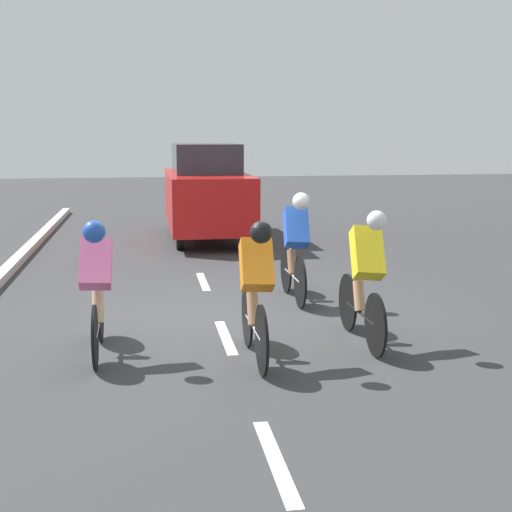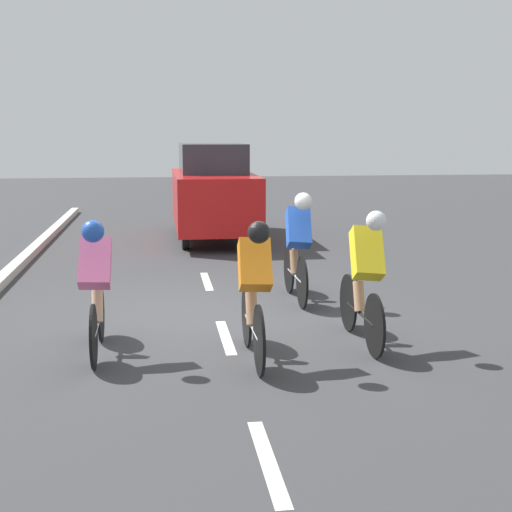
{
  "view_description": "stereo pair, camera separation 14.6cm",
  "coord_description": "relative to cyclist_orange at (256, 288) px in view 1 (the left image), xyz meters",
  "views": [
    {
      "loc": [
        0.89,
        8.93,
        2.34
      ],
      "look_at": [
        -0.36,
        0.98,
        0.95
      ],
      "focal_mm": 50.0,
      "sensor_mm": 36.0,
      "label": 1
    },
    {
      "loc": [
        0.75,
        8.95,
        2.34
      ],
      "look_at": [
        -0.36,
        0.98,
        0.95
      ],
      "focal_mm": 50.0,
      "sensor_mm": 36.0,
      "label": 2
    }
  ],
  "objects": [
    {
      "name": "ground_plane",
      "position": [
        0.21,
        -1.92,
        -0.78
      ],
      "size": [
        60.0,
        60.0,
        0.0
      ],
      "primitive_type": "plane",
      "color": "#38383A"
    },
    {
      "name": "cyclist_orange",
      "position": [
        0.0,
        0.0,
        0.0
      ],
      "size": [
        0.34,
        1.69,
        1.5
      ],
      "color": "black",
      "rests_on": "ground"
    },
    {
      "name": "cyclist_yellow",
      "position": [
        -1.29,
        -0.43,
        0.02
      ],
      "size": [
        0.37,
        1.73,
        1.54
      ],
      "color": "black",
      "rests_on": "ground"
    },
    {
      "name": "cyclist_blue",
      "position": [
        -0.96,
        -2.59,
        0.04
      ],
      "size": [
        0.36,
        1.68,
        1.55
      ],
      "color": "black",
      "rests_on": "ground"
    },
    {
      "name": "support_car",
      "position": [
        -0.27,
        -8.81,
        0.28
      ],
      "size": [
        1.7,
        4.41,
        2.11
      ],
      "color": "black",
      "rests_on": "ground"
    },
    {
      "name": "lane_stripe_mid",
      "position": [
        0.21,
        -0.94,
        -0.78
      ],
      "size": [
        0.12,
        1.4,
        0.01
      ],
      "primitive_type": "cube",
      "color": "white",
      "rests_on": "ground"
    },
    {
      "name": "lane_stripe_near",
      "position": [
        0.21,
        2.26,
        -0.78
      ],
      "size": [
        0.12,
        1.4,
        0.01
      ],
      "primitive_type": "cube",
      "color": "white",
      "rests_on": "ground"
    },
    {
      "name": "lane_stripe_far",
      "position": [
        0.21,
        -4.14,
        -0.78
      ],
      "size": [
        0.12,
        1.4,
        0.01
      ],
      "primitive_type": "cube",
      "color": "white",
      "rests_on": "ground"
    },
    {
      "name": "cyclist_pink",
      "position": [
        1.62,
        -0.41,
        0.0
      ],
      "size": [
        0.34,
        1.64,
        1.49
      ],
      "color": "black",
      "rests_on": "ground"
    }
  ]
}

